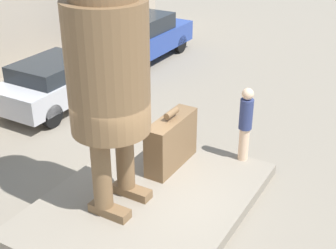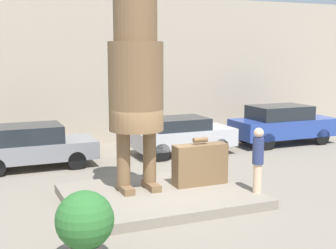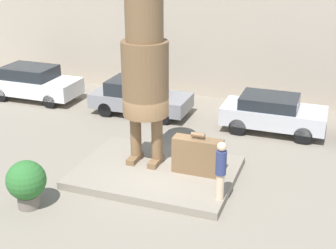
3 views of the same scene
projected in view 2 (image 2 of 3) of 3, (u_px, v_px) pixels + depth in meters
ground_plane at (160, 200)px, 12.85m from camera, size 60.00×60.00×0.00m
pedestal at (160, 196)px, 12.83m from camera, size 5.08×3.78×0.25m
building_backdrop at (85, 70)px, 20.27m from camera, size 28.00×0.60×6.48m
statue_figure at (136, 73)px, 12.52m from camera, size 1.49×1.49×5.49m
giant_suitcase at (200, 164)px, 13.42m from camera, size 1.58×0.49×1.38m
tourist at (258, 157)px, 12.56m from camera, size 0.30×0.30×1.79m
parked_car_grey at (32, 145)px, 16.32m from camera, size 4.27×1.86×1.52m
parked_car_silver at (181, 134)px, 18.48m from camera, size 4.02×1.83×1.48m
parked_car_blue at (282, 124)px, 20.53m from camera, size 4.61×1.88×1.71m
planter_pot at (85, 223)px, 8.92m from camera, size 1.13×1.13×1.44m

